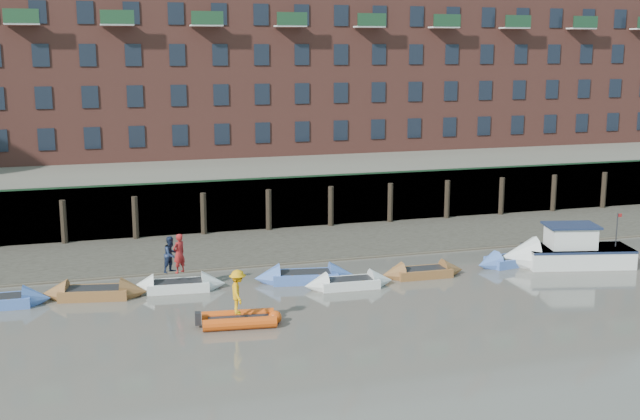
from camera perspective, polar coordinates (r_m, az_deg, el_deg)
name	(u,v)px	position (r m, az deg, el deg)	size (l,w,h in m)	color
ground	(355,366)	(28.94, 2.51, -11.06)	(220.00, 220.00, 0.00)	#5C574F
foreshore	(250,248)	(45.48, -5.02, -2.69)	(110.00, 8.00, 0.50)	#3D382F
mud_band	(263,263)	(42.27, -4.06, -3.77)	(110.00, 1.60, 0.10)	#4C4336
river_wall	(234,206)	(49.33, -6.10, 0.31)	(110.00, 1.23, 3.30)	#2D2A26
bank_terrace	(201,173)	(62.57, -8.46, 2.62)	(110.00, 28.00, 3.20)	#5E594D
apartment_terrace	(195,24)	(62.86, -8.90, 12.91)	(80.60, 15.56, 20.98)	brown
rowboat_2	(94,293)	(37.71, -15.74, -5.69)	(4.87, 2.21, 1.36)	brown
rowboat_3	(178,286)	(37.98, -10.06, -5.32)	(4.50, 1.66, 1.28)	silver
rowboat_4	(305,277)	(38.77, -1.09, -4.76)	(5.03, 2.19, 1.41)	#4466B5
rowboat_5	(349,283)	(37.87, 2.07, -5.21)	(4.34, 1.44, 1.25)	silver
rowboat_6	(423,272)	(39.92, 7.31, -4.42)	(4.31, 1.36, 1.24)	brown
rowboat_7	(514,260)	(42.97, 13.62, -3.49)	(4.70, 2.05, 1.32)	#4466B5
rib_tender	(242,319)	(33.04, -5.56, -7.74)	(3.31, 1.86, 0.56)	#CF460E
motor_launch	(557,252)	(43.18, 16.48, -2.92)	(7.09, 3.70, 2.79)	silver
person_rower_a	(179,253)	(37.54, -9.99, -3.06)	(0.67, 0.44, 1.84)	maroon
person_rower_b	(171,254)	(37.70, -10.55, -3.12)	(0.83, 0.65, 1.71)	#19233F
person_rib_crew	(238,292)	(32.57, -5.86, -5.82)	(1.18, 0.68, 1.82)	orange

